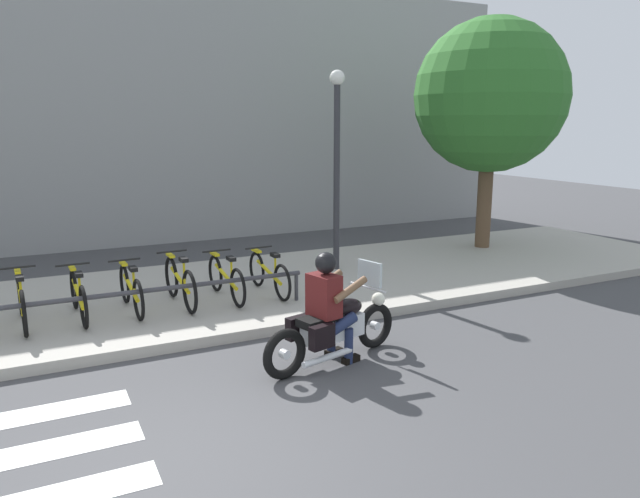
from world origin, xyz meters
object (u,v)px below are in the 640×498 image
at_px(rider, 329,300).
at_px(bicycle_2, 22,302).
at_px(bicycle_5, 180,282).
at_px(bicycle_7, 269,274).
at_px(bike_rack, 110,297).
at_px(tree_near_rack, 490,96).
at_px(motorcycle, 334,327).
at_px(street_lamp, 337,153).
at_px(bicycle_3, 78,296).
at_px(bicycle_4, 131,290).
at_px(bicycle_6, 226,278).

height_order(rider, bicycle_2, rider).
distance_m(bicycle_5, bicycle_7, 1.47).
xyz_separation_m(bike_rack, tree_near_rack, (8.37, 1.99, 2.92)).
xyz_separation_m(bicycle_2, bicycle_7, (3.68, 0.00, -0.02)).
relative_size(bike_rack, tree_near_rack, 1.11).
height_order(bicycle_2, tree_near_rack, tree_near_rack).
height_order(bike_rack, tree_near_rack, tree_near_rack).
height_order(motorcycle, street_lamp, street_lamp).
distance_m(bicycle_7, tree_near_rack, 6.69).
relative_size(bicycle_2, tree_near_rack, 0.33).
height_order(rider, bicycle_3, rider).
distance_m(bicycle_3, bicycle_4, 0.74).
distance_m(bicycle_6, street_lamp, 3.33).
relative_size(bicycle_7, tree_near_rack, 0.32).
distance_m(rider, bicycle_4, 3.37).
bearing_deg(bicycle_7, motorcycle, -94.38).
xyz_separation_m(street_lamp, tree_near_rack, (3.99, 0.40, 1.11)).
height_order(motorcycle, bicycle_7, motorcycle).
height_order(bicycle_2, bicycle_7, bicycle_2).
distance_m(bicycle_6, bicycle_7, 0.74).
height_order(bike_rack, street_lamp, street_lamp).
xyz_separation_m(motorcycle, tree_near_rack, (6.01, 4.17, 3.05)).
bearing_deg(bicycle_7, bicycle_2, -179.99).
bearing_deg(bicycle_5, bicycle_4, 179.92).
bearing_deg(bicycle_2, bike_rack, -26.65).
distance_m(bicycle_3, bicycle_5, 1.47).
distance_m(bicycle_2, bicycle_5, 2.21).
bearing_deg(bike_rack, bicycle_6, 16.78).
bearing_deg(bicycle_3, street_lamp, 12.35).
relative_size(rider, bike_rack, 0.25).
height_order(rider, tree_near_rack, tree_near_rack).
bearing_deg(bicycle_2, bicycle_7, 0.01).
distance_m(motorcycle, tree_near_rack, 7.92).
xyz_separation_m(bicycle_3, bike_rack, (0.37, -0.55, 0.08)).
bearing_deg(bicycle_4, street_lamp, 14.53).
bearing_deg(street_lamp, bicycle_6, -157.75).
bearing_deg(street_lamp, rider, -118.89).
distance_m(bicycle_4, street_lamp, 4.56).
distance_m(bicycle_3, bicycle_7, 2.94).
relative_size(motorcycle, bicycle_2, 1.23).
height_order(rider, bicycle_5, rider).
distance_m(bicycle_3, tree_near_rack, 9.36).
distance_m(bicycle_4, bicycle_7, 2.21).
bearing_deg(bike_rack, bicycle_4, 56.45).
xyz_separation_m(bicycle_3, tree_near_rack, (8.74, 1.44, 3.01)).
xyz_separation_m(bicycle_6, bicycle_7, (0.74, 0.00, -0.01)).
bearing_deg(bicycle_5, street_lamp, 17.62).
bearing_deg(bike_rack, rider, -43.83).
relative_size(bicycle_4, bicycle_5, 0.95).
xyz_separation_m(bicycle_7, tree_near_rack, (5.80, 1.44, 3.01)).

